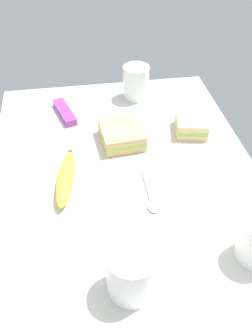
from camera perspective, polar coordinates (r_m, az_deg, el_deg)
The scene contains 8 objects.
tabletop at distance 85.97cm, azimuth 0.00°, elevation -1.97°, with size 90.00×64.00×2.00cm, color beige.
coffee_mug_milky at distance 63.41cm, azimuth 0.93°, elevation -16.07°, with size 9.18×10.97×9.75cm.
sandwich_main at distance 99.53cm, azimuth 10.30°, elevation 6.73°, with size 10.46×9.74×4.40cm.
sandwich_side at distance 94.40cm, azimuth -0.69°, elevation 5.29°, with size 12.50×11.43×4.40cm.
glass_of_milk at distance 112.12cm, azimuth 1.58°, elevation 13.23°, with size 7.90×7.90×9.96cm.
banana at distance 83.67cm, azimuth -9.48°, elevation -1.48°, with size 18.54×6.63×3.78cm.
spoon at distance 80.14cm, azimuth 3.93°, elevation -4.85°, with size 12.71×2.44×0.80cm.
snack_bar at distance 106.75cm, azimuth -9.67°, elevation 8.72°, with size 12.91×3.30×2.00cm, color purple.
Camera 1 is at (-60.83, 9.63, 60.98)cm, focal length 38.53 mm.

